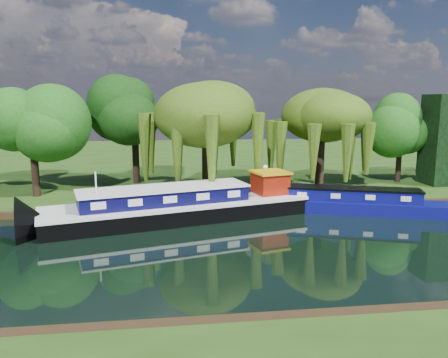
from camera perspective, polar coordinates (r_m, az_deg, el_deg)
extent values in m
plane|color=black|center=(24.62, 9.52, -8.77)|extent=(120.00, 120.00, 0.00)
cube|color=#1C3D10|center=(57.19, -0.23, 2.55)|extent=(120.00, 52.00, 0.45)
cube|color=black|center=(29.74, -5.88, -4.43)|extent=(18.15, 8.39, 1.18)
cube|color=silver|center=(29.58, -5.91, -3.14)|extent=(18.27, 8.49, 0.22)
cube|color=#0A0938|center=(29.19, -7.79, -2.17)|extent=(11.36, 5.58, 0.94)
cube|color=silver|center=(29.08, -7.81, -1.16)|extent=(11.60, 5.82, 0.12)
cube|color=maroon|center=(31.96, 6.02, -0.55)|extent=(2.65, 2.65, 1.48)
cube|color=#C8990E|center=(31.81, 6.05, 0.90)|extent=(2.96, 2.96, 0.16)
cylinder|color=silver|center=(28.32, -16.35, -1.42)|extent=(0.10, 0.10, 2.37)
cube|color=#0A0B5F|center=(32.76, 16.26, -3.55)|extent=(13.34, 6.31, 1.00)
cube|color=#0A0B5F|center=(32.56, 16.34, -1.98)|extent=(9.37, 4.52, 0.83)
cube|color=black|center=(32.46, 16.38, -1.17)|extent=(9.52, 4.67, 0.11)
cube|color=silver|center=(31.57, 10.15, -2.02)|extent=(0.65, 0.26, 0.36)
cube|color=silver|center=(31.63, 14.37, -2.17)|extent=(0.65, 0.26, 0.36)
cube|color=silver|center=(31.85, 18.57, -2.30)|extent=(0.65, 0.26, 0.36)
cube|color=silver|center=(32.24, 22.68, -2.42)|extent=(0.65, 0.26, 0.36)
imported|color=maroon|center=(30.78, -20.67, -5.40)|extent=(3.29, 2.39, 0.67)
cylinder|color=black|center=(35.82, -2.34, 2.33)|extent=(0.66, 0.66, 5.11)
ellipsoid|color=#2D4E10|center=(35.49, -2.38, 8.23)|extent=(7.13, 7.13, 4.61)
cylinder|color=black|center=(37.16, 12.41, 1.97)|extent=(0.65, 0.65, 4.58)
ellipsoid|color=#2D4E10|center=(36.84, 12.61, 7.07)|extent=(6.25, 6.25, 4.04)
cylinder|color=black|center=(37.21, -23.57, 2.78)|extent=(0.62, 0.62, 6.41)
ellipsoid|color=#184E13|center=(36.99, -23.87, 6.80)|extent=(5.24, 5.24, 5.24)
cylinder|color=black|center=(40.47, -11.50, 4.24)|extent=(0.63, 0.63, 6.77)
ellipsoid|color=black|center=(40.28, -11.64, 8.17)|extent=(5.42, 5.42, 5.42)
cylinder|color=black|center=(43.40, 21.93, 3.14)|extent=(0.47, 0.47, 5.32)
ellipsoid|color=#184E13|center=(43.21, 22.12, 6.01)|extent=(4.26, 4.26, 4.26)
cylinder|color=silver|center=(34.18, 5.38, -0.57)|extent=(0.10, 0.10, 2.20)
sphere|color=white|center=(33.96, 5.42, 1.55)|extent=(0.36, 0.36, 0.36)
cylinder|color=silver|center=(31.61, -12.72, -2.80)|extent=(0.16, 0.16, 1.00)
cylinder|color=silver|center=(31.58, -1.81, -2.56)|extent=(0.16, 0.16, 1.00)
cylinder|color=silver|center=(32.96, 10.41, -2.18)|extent=(0.16, 0.16, 1.00)
cylinder|color=silver|center=(35.22, 19.76, -1.82)|extent=(0.16, 0.16, 1.00)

